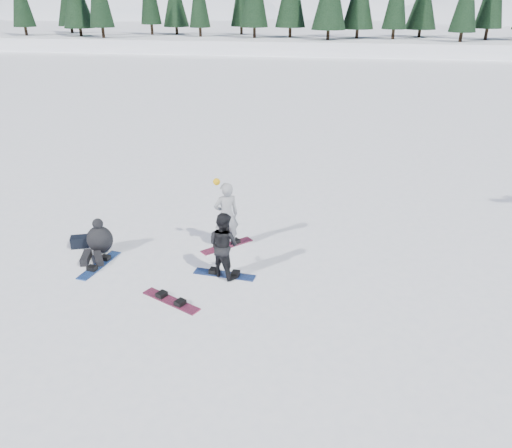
{
  "coord_description": "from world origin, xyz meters",
  "views": [
    {
      "loc": [
        2.65,
        -9.91,
        6.12
      ],
      "look_at": [
        0.82,
        0.9,
        1.1
      ],
      "focal_mm": 35.0,
      "sensor_mm": 36.0,
      "label": 1
    }
  ],
  "objects_px": {
    "snowboarder_man": "(224,245)",
    "snowboard_loose_b": "(171,301)",
    "snowboarder_woman": "(226,215)",
    "gear_bag": "(80,242)",
    "snowboard_loose_a": "(99,265)",
    "seated_rider": "(99,241)"
  },
  "relations": [
    {
      "from": "snowboard_loose_a",
      "to": "snowboard_loose_b",
      "type": "relative_size",
      "value": 1.0
    },
    {
      "from": "gear_bag",
      "to": "snowboard_loose_a",
      "type": "xyz_separation_m",
      "value": [
        0.96,
        -0.89,
        -0.14
      ]
    },
    {
      "from": "gear_bag",
      "to": "snowboarder_woman",
      "type": "bearing_deg",
      "value": 9.91
    },
    {
      "from": "seated_rider",
      "to": "snowboarder_woman",
      "type": "bearing_deg",
      "value": -7.42
    },
    {
      "from": "gear_bag",
      "to": "snowboard_loose_a",
      "type": "relative_size",
      "value": 0.3
    },
    {
      "from": "snowboard_loose_a",
      "to": "snowboard_loose_b",
      "type": "bearing_deg",
      "value": -109.47
    },
    {
      "from": "snowboarder_woman",
      "to": "snowboarder_man",
      "type": "bearing_deg",
      "value": 70.22
    },
    {
      "from": "snowboarder_woman",
      "to": "gear_bag",
      "type": "distance_m",
      "value": 4.01
    },
    {
      "from": "gear_bag",
      "to": "snowboard_loose_b",
      "type": "relative_size",
      "value": 0.3
    },
    {
      "from": "snowboard_loose_a",
      "to": "gear_bag",
      "type": "bearing_deg",
      "value": 56.54
    },
    {
      "from": "snowboarder_man",
      "to": "snowboarder_woman",
      "type": "bearing_deg",
      "value": -52.14
    },
    {
      "from": "snowboarder_woman",
      "to": "snowboard_loose_b",
      "type": "relative_size",
      "value": 1.3
    },
    {
      "from": "seated_rider",
      "to": "snowboard_loose_a",
      "type": "relative_size",
      "value": 0.83
    },
    {
      "from": "gear_bag",
      "to": "snowboard_loose_a",
      "type": "distance_m",
      "value": 1.32
    },
    {
      "from": "snowboarder_man",
      "to": "gear_bag",
      "type": "height_order",
      "value": "snowboarder_man"
    },
    {
      "from": "gear_bag",
      "to": "snowboard_loose_b",
      "type": "distance_m",
      "value": 3.88
    },
    {
      "from": "seated_rider",
      "to": "snowboard_loose_a",
      "type": "bearing_deg",
      "value": -91.09
    },
    {
      "from": "snowboarder_man",
      "to": "snowboard_loose_b",
      "type": "relative_size",
      "value": 1.08
    },
    {
      "from": "snowboarder_man",
      "to": "snowboard_loose_b",
      "type": "height_order",
      "value": "snowboarder_man"
    },
    {
      "from": "snowboard_loose_a",
      "to": "snowboard_loose_b",
      "type": "xyz_separation_m",
      "value": [
        2.28,
        -1.24,
        0.0
      ]
    },
    {
      "from": "gear_bag",
      "to": "snowboard_loose_a",
      "type": "bearing_deg",
      "value": -42.63
    },
    {
      "from": "snowboarder_woman",
      "to": "snowboard_loose_b",
      "type": "distance_m",
      "value": 3.01
    }
  ]
}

